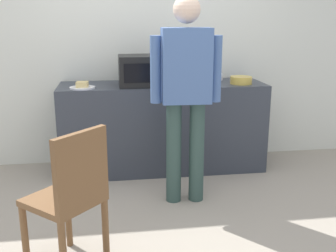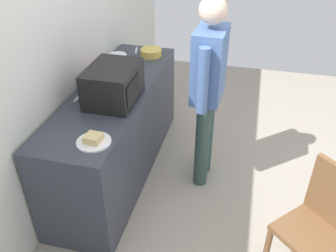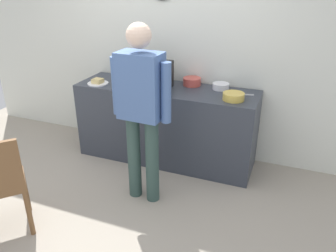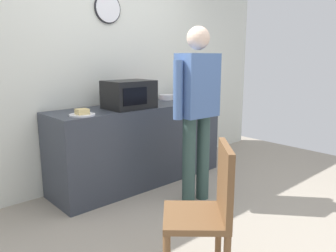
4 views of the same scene
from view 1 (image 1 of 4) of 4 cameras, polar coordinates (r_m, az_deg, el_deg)
ground_plane at (r=3.29m, az=-1.27°, el=-13.49°), size 6.00×6.00×0.00m
back_wall at (r=4.49m, az=-3.95°, el=11.55°), size 5.40×0.13×2.60m
kitchen_counter at (r=4.28m, az=-0.75°, el=-0.10°), size 2.10×0.62×0.91m
microwave at (r=4.06m, az=-3.36°, el=7.78°), size 0.50×0.39×0.30m
sandwich_plate at (r=3.99m, az=-11.94°, el=5.49°), size 0.24×0.24×0.07m
salad_bowl at (r=4.24m, az=10.22°, el=6.36°), size 0.22×0.22×0.08m
cereal_bowl at (r=4.41m, az=2.09°, el=7.00°), size 0.21×0.21×0.09m
mixing_bowl at (r=4.47m, az=6.51°, el=6.88°), size 0.19×0.19×0.07m
fork_utensil at (r=4.46m, az=10.56°, el=6.33°), size 0.17×0.06×0.01m
spoon_utensil at (r=4.38m, az=-4.11°, el=6.39°), size 0.17×0.02×0.01m
person_standing at (r=3.37m, az=2.54°, el=5.64°), size 0.59×0.26×1.74m
wooden_chair at (r=2.58m, az=-13.44°, el=-9.38°), size 0.57×0.57×0.94m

